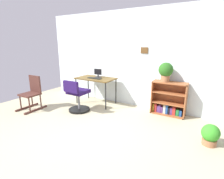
# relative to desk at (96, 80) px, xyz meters

# --- Properties ---
(ground_plane) EXTENTS (6.24, 6.24, 0.00)m
(ground_plane) POSITION_rel_desk_xyz_m (0.79, -1.69, -0.67)
(ground_plane) COLOR #B4AD8A
(wall_back) EXTENTS (5.20, 0.12, 2.47)m
(wall_back) POSITION_rel_desk_xyz_m (0.79, 0.46, 0.56)
(wall_back) COLOR silver
(wall_back) RESTS_ON ground_plane
(desk) EXTENTS (1.05, 0.61, 0.73)m
(desk) POSITION_rel_desk_xyz_m (0.00, 0.00, 0.00)
(desk) COLOR brown
(desk) RESTS_ON ground_plane
(monitor) EXTENTS (0.23, 0.19, 0.23)m
(monitor) POSITION_rel_desk_xyz_m (0.00, 0.11, 0.16)
(monitor) COLOR #262628
(monitor) RESTS_ON desk
(keyboard) EXTENTS (0.41, 0.12, 0.02)m
(keyboard) POSITION_rel_desk_xyz_m (0.03, -0.09, 0.07)
(keyboard) COLOR black
(keyboard) RESTS_ON desk
(office_chair) EXTENTS (0.52, 0.55, 0.80)m
(office_chair) POSITION_rel_desk_xyz_m (-0.05, -0.72, -0.31)
(office_chair) COLOR black
(office_chair) RESTS_ON ground_plane
(rocking_chair) EXTENTS (0.42, 0.64, 0.85)m
(rocking_chair) POSITION_rel_desk_xyz_m (-1.16, -1.16, -0.24)
(rocking_chair) COLOR #4C2922
(rocking_chair) RESTS_ON ground_plane
(bookshelf_low) EXTENTS (0.78, 0.30, 0.79)m
(bookshelf_low) POSITION_rel_desk_xyz_m (1.91, 0.26, -0.33)
(bookshelf_low) COLOR #9C562F
(bookshelf_low) RESTS_ON ground_plane
(potted_plant_on_shelf) EXTENTS (0.32, 0.32, 0.44)m
(potted_plant_on_shelf) POSITION_rel_desk_xyz_m (1.81, 0.21, 0.36)
(potted_plant_on_shelf) COLOR #9E6642
(potted_plant_on_shelf) RESTS_ON bookshelf_low
(potted_plant_floor) EXTENTS (0.29, 0.29, 0.36)m
(potted_plant_floor) POSITION_rel_desk_xyz_m (2.83, -0.73, -0.48)
(potted_plant_floor) COLOR #9E6642
(potted_plant_floor) RESTS_ON ground_plane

